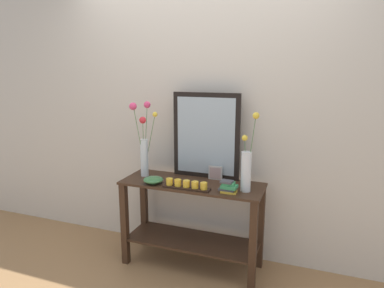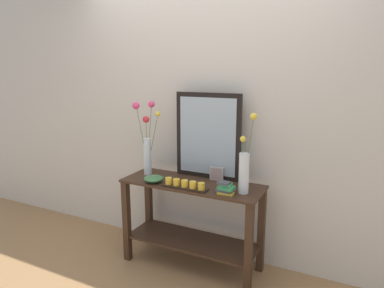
% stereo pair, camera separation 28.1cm
% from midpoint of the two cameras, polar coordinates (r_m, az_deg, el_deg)
% --- Properties ---
extents(ground_plane, '(7.00, 6.00, 0.02)m').
position_cam_midpoint_polar(ground_plane, '(3.24, -2.64, -19.61)').
color(ground_plane, '#997047').
extents(wall_back, '(6.40, 0.08, 2.70)m').
position_cam_midpoint_polar(wall_back, '(3.08, -0.42, 5.77)').
color(wall_back, beige).
rests_on(wall_back, ground).
extents(console_table, '(1.21, 0.43, 0.77)m').
position_cam_midpoint_polar(console_table, '(3.01, -2.73, -11.75)').
color(console_table, '#382316').
rests_on(console_table, ground).
extents(mirror_leaning, '(0.60, 0.03, 0.75)m').
position_cam_midpoint_polar(mirror_leaning, '(2.95, -0.38, 1.33)').
color(mirror_leaning, black).
rests_on(mirror_leaning, console_table).
extents(tall_vase_left, '(0.20, 0.25, 0.66)m').
position_cam_midpoint_polar(tall_vase_left, '(3.06, -10.68, 0.17)').
color(tall_vase_left, silver).
rests_on(tall_vase_left, console_table).
extents(vase_right, '(0.13, 0.08, 0.63)m').
position_cam_midpoint_polar(vase_right, '(2.66, 6.11, -3.88)').
color(vase_right, silver).
rests_on(vase_right, console_table).
extents(candle_tray, '(0.39, 0.09, 0.07)m').
position_cam_midpoint_polar(candle_tray, '(2.76, -3.89, -6.89)').
color(candle_tray, black).
rests_on(candle_tray, console_table).
extents(picture_frame_small, '(0.12, 0.01, 0.12)m').
position_cam_midpoint_polar(picture_frame_small, '(2.96, 1.21, -4.87)').
color(picture_frame_small, '#B7B2AD').
rests_on(picture_frame_small, console_table).
extents(decorative_bowl, '(0.17, 0.17, 0.06)m').
position_cam_midpoint_polar(decorative_bowl, '(2.91, -9.25, -5.95)').
color(decorative_bowl, '#38703D').
rests_on(decorative_bowl, console_table).
extents(book_stack, '(0.14, 0.10, 0.10)m').
position_cam_midpoint_polar(book_stack, '(2.67, 3.07, -7.21)').
color(book_stack, gold).
rests_on(book_stack, console_table).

